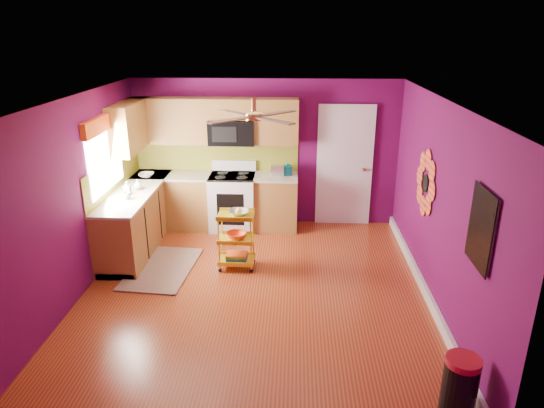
{
  "coord_description": "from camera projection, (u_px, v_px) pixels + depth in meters",
  "views": [
    {
      "loc": [
        0.5,
        -5.59,
        3.3
      ],
      "look_at": [
        0.21,
        0.4,
        1.09
      ],
      "focal_mm": 32.0,
      "sensor_mm": 36.0,
      "label": 1
    }
  ],
  "objects": [
    {
      "name": "ground",
      "position": [
        255.0,
        292.0,
        6.4
      ],
      "size": [
        5.0,
        5.0,
        0.0
      ],
      "primitive_type": "plane",
      "color": "maroon",
      "rests_on": "ground"
    },
    {
      "name": "room_envelope",
      "position": [
        255.0,
        173.0,
        5.83
      ],
      "size": [
        4.54,
        5.04,
        2.52
      ],
      "color": "#590A46",
      "rests_on": "ground"
    },
    {
      "name": "lower_cabinets",
      "position": [
        182.0,
        210.0,
        8.01
      ],
      "size": [
        2.81,
        2.31,
        0.94
      ],
      "color": "brown",
      "rests_on": "ground"
    },
    {
      "name": "electric_range",
      "position": [
        233.0,
        201.0,
        8.29
      ],
      "size": [
        0.76,
        0.66,
        1.13
      ],
      "color": "white",
      "rests_on": "ground"
    },
    {
      "name": "upper_cabinetry",
      "position": [
        188.0,
        124.0,
        7.87
      ],
      "size": [
        2.8,
        2.3,
        1.26
      ],
      "color": "brown",
      "rests_on": "ground"
    },
    {
      "name": "left_window",
      "position": [
        104.0,
        143.0,
        6.88
      ],
      "size": [
        0.08,
        1.35,
        1.08
      ],
      "color": "white",
      "rests_on": "ground"
    },
    {
      "name": "panel_door",
      "position": [
        344.0,
        167.0,
        8.3
      ],
      "size": [
        0.95,
        0.11,
        2.15
      ],
      "color": "white",
      "rests_on": "ground"
    },
    {
      "name": "right_wall_art",
      "position": [
        447.0,
        200.0,
        5.48
      ],
      "size": [
        0.04,
        2.74,
        1.04
      ],
      "color": "black",
      "rests_on": "ground"
    },
    {
      "name": "ceiling_fan",
      "position": [
        254.0,
        116.0,
        5.8
      ],
      "size": [
        1.01,
        1.01,
        0.26
      ],
      "color": "#BF8C3F",
      "rests_on": "ground"
    },
    {
      "name": "shag_rug",
      "position": [
        162.0,
        268.0,
        6.99
      ],
      "size": [
        0.96,
        1.45,
        0.02
      ],
      "primitive_type": "cube",
      "rotation": [
        0.0,
        0.0,
        -0.08
      ],
      "color": "#321610",
      "rests_on": "ground"
    },
    {
      "name": "rolling_cart",
      "position": [
        237.0,
        237.0,
        6.89
      ],
      "size": [
        0.51,
        0.37,
        0.92
      ],
      "color": "gold",
      "rests_on": "ground"
    },
    {
      "name": "trash_can",
      "position": [
        460.0,
        386.0,
        4.3
      ],
      "size": [
        0.41,
        0.41,
        0.59
      ],
      "color": "black",
      "rests_on": "ground"
    },
    {
      "name": "teal_kettle",
      "position": [
        287.0,
        170.0,
        8.15
      ],
      "size": [
        0.18,
        0.18,
        0.21
      ],
      "color": "teal",
      "rests_on": "lower_cabinets"
    },
    {
      "name": "toaster",
      "position": [
        277.0,
        171.0,
        8.09
      ],
      "size": [
        0.22,
        0.15,
        0.18
      ],
      "primitive_type": "cube",
      "color": "beige",
      "rests_on": "lower_cabinets"
    },
    {
      "name": "soap_bottle_a",
      "position": [
        127.0,
        188.0,
        7.2
      ],
      "size": [
        0.09,
        0.09,
        0.2
      ],
      "primitive_type": "imported",
      "color": "#EA3F72",
      "rests_on": "lower_cabinets"
    },
    {
      "name": "soap_bottle_b",
      "position": [
        138.0,
        184.0,
        7.41
      ],
      "size": [
        0.13,
        0.13,
        0.16
      ],
      "primitive_type": "imported",
      "color": "white",
      "rests_on": "lower_cabinets"
    },
    {
      "name": "counter_dish",
      "position": [
        146.0,
        175.0,
        8.06
      ],
      "size": [
        0.25,
        0.25,
        0.06
      ],
      "primitive_type": "imported",
      "color": "white",
      "rests_on": "lower_cabinets"
    },
    {
      "name": "counter_cup",
      "position": [
        126.0,
        196.0,
        7.01
      ],
      "size": [
        0.13,
        0.13,
        0.1
      ],
      "primitive_type": "imported",
      "color": "white",
      "rests_on": "lower_cabinets"
    }
  ]
}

